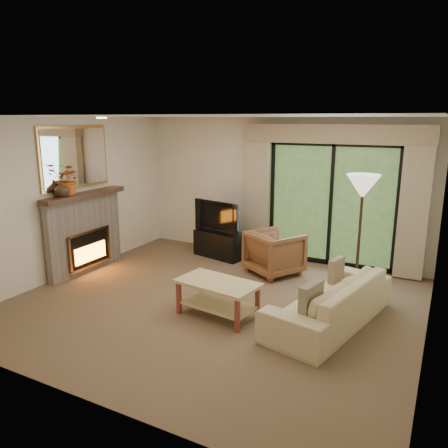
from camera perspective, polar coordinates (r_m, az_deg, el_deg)
The scene contains 22 objects.
floor at distance 6.35m, azimuth -1.27°, elevation -10.26°, with size 5.50×5.50×0.00m, color brown.
ceiling at distance 5.81m, azimuth -1.41°, elevation 13.90°, with size 5.50×5.50×0.00m, color white.
wall_back at distance 8.19m, azimuth 7.16°, elevation 4.58°, with size 5.00×5.00×0.00m, color beige.
wall_front at distance 4.02m, azimuth -18.87°, elevation -5.58°, with size 5.00×5.00×0.00m, color beige.
wall_left at distance 7.64m, azimuth -19.74°, elevation 3.24°, with size 5.00×5.00×0.00m, color beige.
wall_right at distance 5.24m, azimuth 26.03°, elevation -1.84°, with size 5.00×5.00×0.00m, color beige.
fireplace at distance 7.81m, azimuth -17.72°, elevation -1.01°, with size 0.24×1.70×1.37m, color slate, non-canonical shape.
mirror at distance 7.67m, azimuth -18.86°, elevation 8.25°, with size 0.07×1.45×1.02m, color tan, non-canonical shape.
sliding_door at distance 7.89m, azimuth 13.81°, elevation 2.47°, with size 2.26×0.10×2.16m, color black, non-canonical shape.
curtain_left at distance 8.18m, azimuth 4.45°, elevation 3.94°, with size 0.45×0.18×2.35m, color tan.
curtain_right at distance 7.56m, azimuth 23.60°, elevation 2.03°, with size 0.45×0.18×2.35m, color tan.
cornice at distance 7.67m, azimuth 14.17°, elevation 11.34°, with size 3.20×0.24×0.32m, color tan.
media_console at distance 8.31m, azimuth -0.52°, elevation -2.64°, with size 0.98×0.44×0.49m, color black.
tv at distance 8.17m, azimuth -0.53°, elevation 1.03°, with size 1.04×0.14×0.60m, color black.
armchair at distance 7.43m, azimuth 6.62°, elevation -3.73°, with size 0.79×0.81×0.74m, color brown.
sofa at distance 5.82m, azimuth 13.61°, elevation -9.68°, with size 2.12×0.83×0.62m, color #CAB583.
pillow_near at distance 5.20m, azimuth 11.29°, elevation -9.77°, with size 0.11×0.41×0.41m, color brown.
pillow_far at distance 6.31m, azimuth 14.46°, elevation -5.83°, with size 0.09×0.34×0.34m, color brown.
coffee_table at distance 5.88m, azimuth -0.83°, elevation -9.73°, with size 1.07×0.59×0.48m, color #CFB879, non-canonical shape.
floor_lamp at distance 6.74m, azimuth 17.25°, elevation -1.40°, with size 0.48×0.48×1.79m, color beige, non-canonical shape.
vase at distance 7.36m, azimuth -20.42°, elevation 4.36°, with size 0.24×0.24×0.25m, color #402919.
branches at distance 7.44m, azimuth -19.60°, elevation 5.49°, with size 0.45×0.39×0.50m, color #CA6021.
Camera 1 is at (2.81, -5.08, 2.57)m, focal length 35.00 mm.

